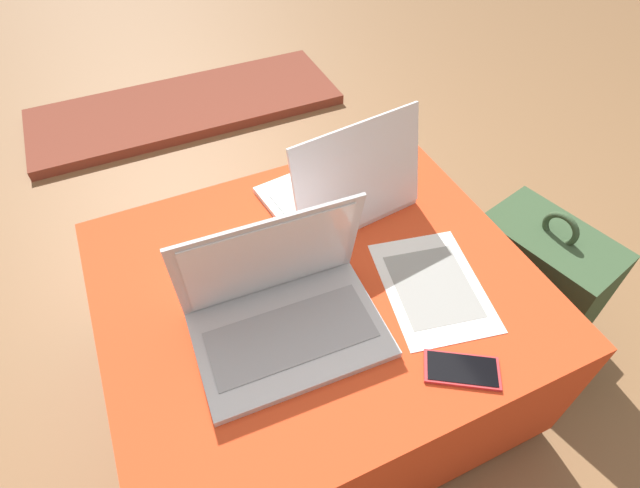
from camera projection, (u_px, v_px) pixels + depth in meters
ground_plane at (318, 375)px, 1.43m from camera, size 14.00×14.00×0.00m
ottoman at (318, 333)px, 1.27m from camera, size 0.95×0.82×0.44m
laptop_near at (283, 308)px, 0.99m from camera, size 0.39×0.27×0.26m
laptop_far at (342, 189)px, 1.24m from camera, size 0.37×0.30×0.27m
cell_phone at (462, 370)px, 0.96m from camera, size 0.16×0.14×0.01m
backpack at (535, 282)px, 1.42m from camera, size 0.32×0.38×0.46m
paper_sheet at (433, 286)px, 1.10m from camera, size 0.26×0.33×0.00m
fireplace_hearth at (186, 107)px, 2.34m from camera, size 1.40×0.50×0.04m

